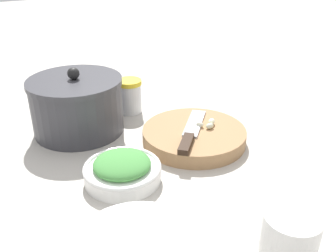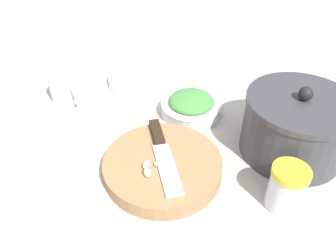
# 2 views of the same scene
# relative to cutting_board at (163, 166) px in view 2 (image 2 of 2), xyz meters

# --- Properties ---
(ground_plane) EXTENTS (5.00, 5.00, 0.00)m
(ground_plane) POSITION_rel_cutting_board_xyz_m (-0.09, 0.10, -0.02)
(ground_plane) COLOR #B2ADA3
(cutting_board) EXTENTS (0.24, 0.24, 0.03)m
(cutting_board) POSITION_rel_cutting_board_xyz_m (0.00, 0.00, 0.00)
(cutting_board) COLOR #9E754C
(cutting_board) RESTS_ON ground_plane
(chef_knife) EXTENTS (0.19, 0.15, 0.01)m
(chef_knife) POSITION_rel_cutting_board_xyz_m (-0.02, 0.02, 0.02)
(chef_knife) COLOR black
(chef_knife) RESTS_ON cutting_board
(garlic_cloves) EXTENTS (0.04, 0.05, 0.02)m
(garlic_cloves) POSITION_rel_cutting_board_xyz_m (-0.00, -0.04, 0.02)
(garlic_cloves) COLOR #EBECC3
(garlic_cloves) RESTS_ON cutting_board
(herb_bowl) EXTENTS (0.15, 0.15, 0.05)m
(herb_bowl) POSITION_rel_cutting_board_xyz_m (-0.08, 0.20, 0.01)
(herb_bowl) COLOR silver
(herb_bowl) RESTS_ON ground_plane
(spice_jar) EXTENTS (0.07, 0.07, 0.09)m
(spice_jar) POSITION_rel_cutting_board_xyz_m (0.22, 0.08, 0.03)
(spice_jar) COLOR silver
(spice_jar) RESTS_ON ground_plane
(coffee_mug) EXTENTS (0.11, 0.08, 0.08)m
(coffee_mug) POSITION_rel_cutting_board_xyz_m (-0.37, 0.04, 0.02)
(coffee_mug) COLOR silver
(coffee_mug) RESTS_ON ground_plane
(plate_stack) EXTENTS (0.22, 0.22, 0.02)m
(plate_stack) POSITION_rel_cutting_board_xyz_m (-0.28, 0.24, -0.01)
(plate_stack) COLOR silver
(plate_stack) RESTS_ON ground_plane
(stock_pot) EXTENTS (0.22, 0.22, 0.16)m
(stock_pot) POSITION_rel_cutting_board_xyz_m (0.17, 0.23, 0.05)
(stock_pot) COLOR #38383D
(stock_pot) RESTS_ON ground_plane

